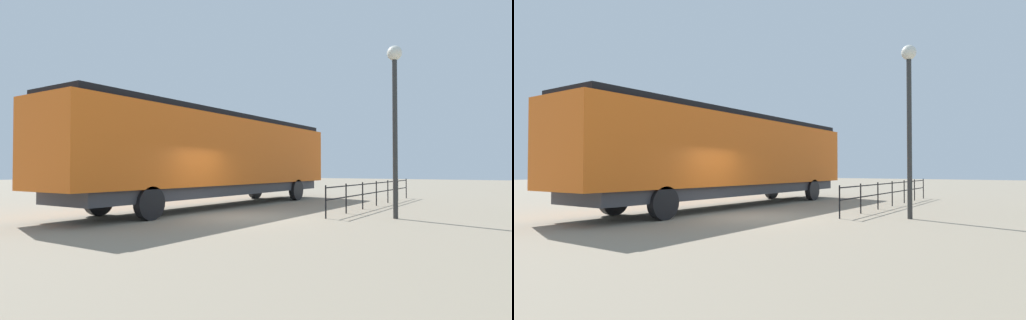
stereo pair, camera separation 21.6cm
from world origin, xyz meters
The scene contains 4 objects.
ground_plane centered at (0.00, 0.00, 0.00)m, with size 120.00×120.00×0.00m, color gray.
locomotive centered at (-3.07, 3.36, 2.29)m, with size 2.90×16.09×4.08m.
lamp_post centered at (4.80, 2.48, 4.03)m, with size 0.49×0.49×5.81m.
platform_fence centered at (2.83, 6.94, 0.73)m, with size 0.05×11.46×1.12m.
Camera 2 is at (8.53, -11.51, 1.65)m, focal length 28.95 mm.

